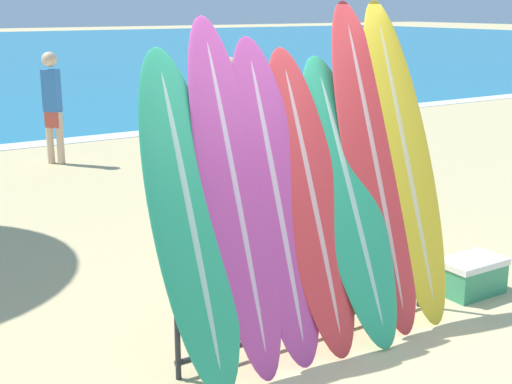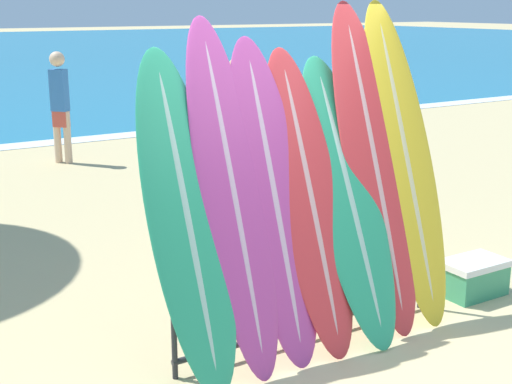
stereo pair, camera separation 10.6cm
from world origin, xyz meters
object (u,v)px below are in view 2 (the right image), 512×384
at_px(person_near_water, 60,103).
at_px(surfboard_slot_3, 309,201).
at_px(surfboard_slot_4, 348,199).
at_px(cooler_box, 473,277).
at_px(surfboard_slot_6, 405,162).
at_px(surfboard_slot_0, 186,219).
at_px(person_mid_beach, 238,117).
at_px(surfboard_slot_2, 274,200).
at_px(surfboard_slot_1, 232,196).
at_px(surfboard_slot_5, 374,167).
at_px(surfboard_rack, 311,276).

bearing_deg(person_near_water, surfboard_slot_3, -44.52).
distance_m(surfboard_slot_4, cooler_box, 1.66).
bearing_deg(surfboard_slot_6, surfboard_slot_3, -176.29).
xyz_separation_m(surfboard_slot_0, surfboard_slot_6, (1.99, 0.05, 0.16)).
bearing_deg(cooler_box, surfboard_slot_0, 178.45).
bearing_deg(cooler_box, person_mid_beach, 87.53).
distance_m(surfboard_slot_0, surfboard_slot_2, 0.69).
bearing_deg(surfboard_slot_1, surfboard_slot_4, -2.76).
height_order(surfboard_slot_2, person_near_water, surfboard_slot_2).
bearing_deg(surfboard_slot_5, surfboard_slot_3, -174.60).
distance_m(surfboard_rack, surfboard_slot_0, 1.17).
relative_size(surfboard_slot_4, surfboard_slot_5, 0.84).
bearing_deg(cooler_box, surfboard_slot_2, 177.81).
bearing_deg(surfboard_slot_3, surfboard_rack, -59.65).
xyz_separation_m(surfboard_slot_4, person_mid_beach, (1.59, 4.42, -0.08)).
height_order(surfboard_slot_5, person_mid_beach, surfboard_slot_5).
bearing_deg(person_mid_beach, surfboard_slot_3, 18.39).
height_order(surfboard_rack, surfboard_slot_2, surfboard_slot_2).
xyz_separation_m(surfboard_slot_2, surfboard_slot_6, (1.29, 0.05, 0.13)).
distance_m(surfboard_slot_2, cooler_box, 2.28).
height_order(person_near_water, cooler_box, person_near_water).
distance_m(surfboard_slot_2, surfboard_slot_6, 1.30).
bearing_deg(surfboard_slot_6, person_mid_beach, 77.63).
height_order(surfboard_slot_1, surfboard_slot_3, surfboard_slot_1).
height_order(surfboard_rack, person_near_water, person_near_water).
distance_m(surfboard_slot_1, cooler_box, 2.60).
xyz_separation_m(surfboard_slot_5, surfboard_slot_6, (0.33, 0.00, 0.00)).
bearing_deg(person_mid_beach, surfboard_slot_0, 8.43).
height_order(surfboard_slot_5, surfboard_slot_6, surfboard_slot_6).
distance_m(surfboard_rack, person_mid_beach, 4.86).
height_order(surfboard_slot_4, surfboard_slot_5, surfboard_slot_5).
bearing_deg(surfboard_slot_4, surfboard_slot_2, 177.77).
relative_size(surfboard_slot_1, person_near_water, 1.36).
bearing_deg(surfboard_slot_0, surfboard_slot_3, -0.71).
xyz_separation_m(surfboard_slot_2, person_mid_beach, (2.25, 4.40, -0.16)).
bearing_deg(person_near_water, person_mid_beach, -12.01).
distance_m(surfboard_slot_2, person_near_water, 7.26).
relative_size(surfboard_rack, surfboard_slot_0, 1.04).
height_order(surfboard_slot_3, cooler_box, surfboard_slot_3).
distance_m(surfboard_slot_6, person_mid_beach, 4.46).
bearing_deg(surfboard_slot_3, surfboard_slot_1, 176.50).
relative_size(surfboard_slot_3, person_mid_beach, 1.22).
distance_m(surfboard_slot_1, surfboard_slot_2, 0.34).
xyz_separation_m(surfboard_slot_2, surfboard_slot_5, (0.96, 0.05, 0.13)).
relative_size(surfboard_slot_2, person_near_water, 1.28).
distance_m(surfboard_rack, surfboard_slot_6, 1.23).
height_order(surfboard_slot_4, person_mid_beach, surfboard_slot_4).
relative_size(surfboard_slot_4, surfboard_slot_6, 0.84).
xyz_separation_m(person_near_water, person_mid_beach, (1.64, -2.83, 0.01)).
distance_m(surfboard_slot_1, person_near_water, 7.27).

